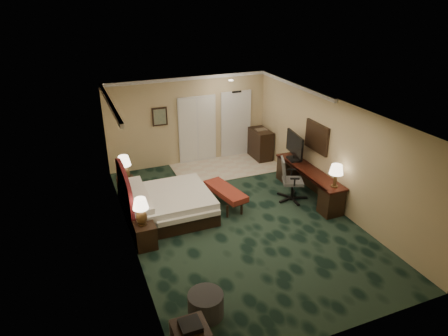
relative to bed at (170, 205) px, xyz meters
name	(u,v)px	position (x,y,z in m)	size (l,w,h in m)	color
floor	(238,219)	(1.44, -0.77, -0.30)	(5.00, 7.50, 0.00)	black
ceiling	(240,110)	(1.44, -0.77, 2.40)	(5.00, 7.50, 0.00)	white
wall_back	(189,121)	(1.44, 2.98, 1.05)	(5.00, 0.00, 2.70)	tan
wall_front	(343,267)	(1.44, -4.52, 1.05)	(5.00, 0.00, 2.70)	tan
wall_left	(127,187)	(-1.06, -0.77, 1.05)	(0.00, 7.50, 2.70)	tan
wall_right	(331,152)	(3.94, -0.77, 1.05)	(0.00, 7.50, 2.70)	tan
crown_molding	(240,113)	(1.44, -0.77, 2.35)	(5.00, 7.50, 0.10)	silver
tile_patch	(227,167)	(2.34, 2.13, -0.30)	(3.20, 1.70, 0.01)	beige
headboard	(125,193)	(-1.00, 0.23, 0.40)	(0.12, 2.00, 1.40)	#4C1313
entry_door	(236,125)	(2.99, 2.95, 0.75)	(1.02, 0.06, 2.18)	silver
closet_doors	(197,130)	(1.69, 2.94, 0.75)	(1.20, 0.06, 2.10)	silver
wall_art	(160,117)	(0.54, 2.94, 1.30)	(0.45, 0.06, 0.55)	#486259
wall_mirror	(317,137)	(3.90, -0.17, 1.25)	(0.05, 0.95, 0.75)	white
bed	(170,205)	(0.00, 0.00, 0.00)	(1.91, 1.77, 0.61)	white
nightstand_near	(145,235)	(-0.82, -1.01, -0.03)	(0.43, 0.49, 0.54)	black
nightstand_far	(127,188)	(-0.82, 1.34, -0.04)	(0.43, 0.49, 0.54)	black
lamp_near	(141,212)	(-0.85, -0.98, 0.54)	(0.33, 0.33, 0.62)	#311E14
lamp_far	(124,168)	(-0.82, 1.29, 0.57)	(0.35, 0.35, 0.67)	#311E14
bed_bench	(225,197)	(1.44, 0.01, -0.07)	(0.47, 1.36, 0.46)	maroon
ottoman	(206,305)	(-0.29, -3.34, -0.09)	(0.60, 0.60, 0.43)	#323234
desk	(308,183)	(3.65, -0.34, 0.06)	(0.55, 2.55, 0.74)	black
tv	(295,147)	(3.62, 0.40, 0.82)	(0.08, 0.98, 0.77)	black
desk_lamp	(336,176)	(3.68, -1.36, 0.72)	(0.33, 0.33, 0.58)	#311E14
desk_chair	(293,179)	(3.15, -0.37, 0.27)	(0.67, 0.62, 1.15)	#4A4A4A
minibar	(261,144)	(3.65, 2.43, 0.17)	(0.50, 0.90, 0.95)	black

